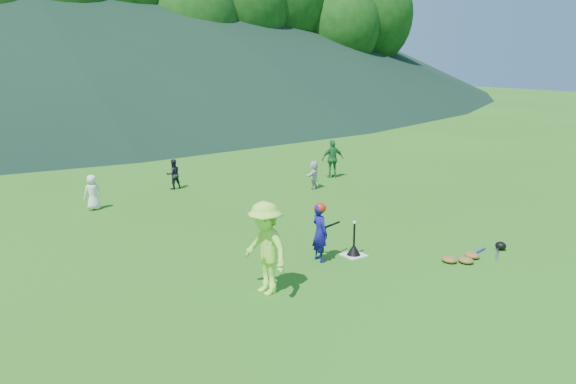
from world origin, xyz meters
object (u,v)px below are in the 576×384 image
at_px(batter_child, 320,233).
at_px(equipment_pile, 472,255).
at_px(home_plate, 354,255).
at_px(fielder_d, 314,175).
at_px(batting_tee, 354,250).
at_px(fielder_a, 93,192).
at_px(adult_coach, 265,248).
at_px(fielder_c, 333,159).
at_px(fielder_b, 173,174).

height_order(batter_child, equipment_pile, batter_child).
relative_size(home_plate, fielder_d, 0.49).
xyz_separation_m(batting_tee, equipment_pile, (1.96, -1.54, -0.06)).
bearing_deg(home_plate, fielder_a, 117.28).
distance_m(home_plate, fielder_d, 6.27).
xyz_separation_m(adult_coach, fielder_a, (-0.97, 7.48, -0.35)).
relative_size(home_plate, adult_coach, 0.27).
height_order(adult_coach, batting_tee, adult_coach).
xyz_separation_m(home_plate, fielder_a, (-3.55, 6.89, 0.48)).
distance_m(fielder_c, batting_tee, 7.99).
relative_size(fielder_c, equipment_pile, 0.74).
bearing_deg(batting_tee, batter_child, 167.57).
bearing_deg(batter_child, fielder_a, 26.37).
height_order(fielder_d, equipment_pile, fielder_d).
bearing_deg(fielder_a, batter_child, 107.13).
bearing_deg(adult_coach, fielder_b, 163.88).
height_order(fielder_b, batting_tee, fielder_b).
xyz_separation_m(fielder_c, batting_tee, (-4.61, -6.50, -0.54)).
bearing_deg(fielder_d, fielder_b, -68.35).
xyz_separation_m(adult_coach, equipment_pile, (4.55, -0.95, -0.78)).
bearing_deg(batter_child, adult_coach, 117.02).
distance_m(home_plate, batting_tee, 0.12).
distance_m(batter_child, batting_tee, 0.94).
xyz_separation_m(fielder_d, equipment_pile, (-1.06, -7.02, -0.39)).
xyz_separation_m(batter_child, fielder_a, (-2.77, 6.72, -0.11)).
distance_m(batter_child, fielder_c, 8.32).
bearing_deg(fielder_a, fielder_b, -163.85).
xyz_separation_m(home_plate, batter_child, (-0.79, 0.17, 0.60)).
xyz_separation_m(fielder_a, fielder_c, (8.16, -0.39, 0.17)).
xyz_separation_m(fielder_d, batting_tee, (-3.03, -5.48, -0.33)).
bearing_deg(fielder_c, home_plate, 72.12).
bearing_deg(adult_coach, batting_tee, 99.14).
relative_size(batter_child, fielder_c, 0.91).
xyz_separation_m(fielder_c, fielder_d, (-1.59, -1.02, -0.21)).
bearing_deg(fielder_a, equipment_pile, 117.94).
xyz_separation_m(home_plate, adult_coach, (-2.59, -0.59, 0.84)).
height_order(home_plate, batting_tee, batting_tee).
distance_m(batter_child, equipment_pile, 3.29).
height_order(fielder_a, fielder_b, fielder_a).
relative_size(batter_child, adult_coach, 0.72).
bearing_deg(fielder_a, adult_coach, 92.10).
distance_m(batter_child, fielder_b, 7.84).
relative_size(home_plate, fielder_c, 0.34).
bearing_deg(fielder_a, home_plate, 112.02).
xyz_separation_m(home_plate, fielder_d, (3.03, 5.48, 0.45)).
distance_m(batter_child, fielder_d, 6.53).
bearing_deg(fielder_a, fielder_c, 172.01).
bearing_deg(equipment_pile, fielder_a, 123.20).
bearing_deg(equipment_pile, batting_tee, 141.89).
relative_size(fielder_b, fielder_d, 1.05).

